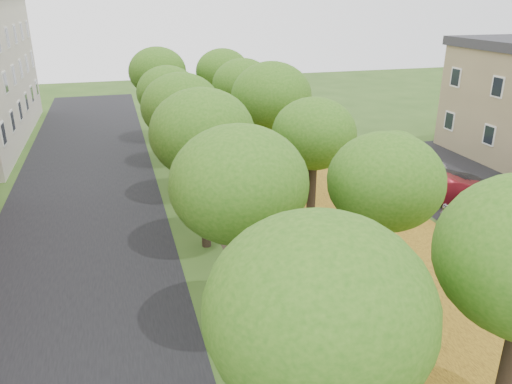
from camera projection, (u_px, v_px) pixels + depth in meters
street_asphalt at (81, 231)px, 23.01m from camera, size 8.00×70.00×0.01m
footpath at (239, 213)px, 24.94m from camera, size 3.20×70.00×0.01m
leaf_verge at (331, 202)px, 26.22m from camera, size 7.50×70.00×0.01m
parking_lot at (457, 181)px, 29.29m from camera, size 9.00×16.00×0.01m
tree_row_west at (191, 123)px, 22.63m from camera, size 3.99×33.99×6.49m
tree_row_east at (290, 116)px, 23.86m from camera, size 3.99×33.99×6.49m
bench at (330, 294)px, 17.48m from camera, size 0.64×1.64×0.76m
car_silver at (484, 209)px, 23.74m from camera, size 3.97×1.62×1.35m
car_red at (452, 190)px, 25.90m from camera, size 4.64×2.45×1.46m
car_grey at (448, 183)px, 27.00m from camera, size 5.24×3.37×1.41m
car_white at (401, 161)px, 30.38m from camera, size 5.93×4.48×1.50m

